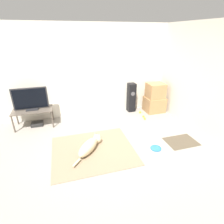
# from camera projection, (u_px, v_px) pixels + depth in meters

# --- Properties ---
(ground_plane) EXTENTS (12.00, 12.00, 0.00)m
(ground_plane) POSITION_uv_depth(u_px,v_px,m) (98.00, 155.00, 3.57)
(ground_plane) COLOR gray
(wall_back) EXTENTS (8.00, 0.06, 2.55)m
(wall_back) POSITION_uv_depth(u_px,v_px,m) (80.00, 72.00, 4.87)
(wall_back) COLOR silver
(wall_back) RESTS_ON ground_plane
(wall_right) EXTENTS (0.06, 8.00, 2.55)m
(wall_right) POSITION_uv_depth(u_px,v_px,m) (216.00, 85.00, 3.71)
(wall_right) COLOR silver
(wall_right) RESTS_ON ground_plane
(area_rug) EXTENTS (1.69, 1.47, 0.01)m
(area_rug) POSITION_uv_depth(u_px,v_px,m) (93.00, 150.00, 3.72)
(area_rug) COLOR #847056
(area_rug) RESTS_ON ground_plane
(dog) EXTENTS (0.71, 0.81, 0.26)m
(dog) POSITION_uv_depth(u_px,v_px,m) (90.00, 145.00, 3.66)
(dog) COLOR beige
(dog) RESTS_ON area_rug
(frisbee) EXTENTS (0.24, 0.24, 0.03)m
(frisbee) POSITION_uv_depth(u_px,v_px,m) (156.00, 148.00, 3.77)
(frisbee) COLOR blue
(frisbee) RESTS_ON ground_plane
(cardboard_box_lower) EXTENTS (0.58, 0.51, 0.46)m
(cardboard_box_lower) POSITION_uv_depth(u_px,v_px,m) (154.00, 104.00, 5.50)
(cardboard_box_lower) COLOR #A87A4C
(cardboard_box_lower) RESTS_ON ground_plane
(cardboard_box_upper) EXTENTS (0.50, 0.44, 0.45)m
(cardboard_box_upper) POSITION_uv_depth(u_px,v_px,m) (156.00, 91.00, 5.30)
(cardboard_box_upper) COLOR #A87A4C
(cardboard_box_upper) RESTS_ON cardboard_box_lower
(floor_speaker) EXTENTS (0.23, 0.23, 0.89)m
(floor_speaker) POSITION_uv_depth(u_px,v_px,m) (131.00, 98.00, 5.43)
(floor_speaker) COLOR black
(floor_speaker) RESTS_ON ground_plane
(tv_stand) EXTENTS (0.98, 0.51, 0.47)m
(tv_stand) POSITION_uv_depth(u_px,v_px,m) (33.00, 111.00, 4.54)
(tv_stand) COLOR brown
(tv_stand) RESTS_ON ground_plane
(tv) EXTENTS (0.84, 0.20, 0.58)m
(tv) POSITION_uv_depth(u_px,v_px,m) (30.00, 99.00, 4.40)
(tv) COLOR #232326
(tv) RESTS_ON tv_stand
(tennis_ball_by_boxes) EXTENTS (0.07, 0.07, 0.07)m
(tennis_ball_by_boxes) POSITION_uv_depth(u_px,v_px,m) (145.00, 118.00, 5.03)
(tennis_ball_by_boxes) COLOR #C6E033
(tennis_ball_by_boxes) RESTS_ON ground_plane
(tennis_ball_near_speaker) EXTENTS (0.07, 0.07, 0.07)m
(tennis_ball_near_speaker) POSITION_uv_depth(u_px,v_px,m) (143.00, 116.00, 5.16)
(tennis_ball_near_speaker) COLOR #C6E033
(tennis_ball_near_speaker) RESTS_ON ground_plane
(tennis_ball_loose_on_carpet) EXTENTS (0.07, 0.07, 0.07)m
(tennis_ball_loose_on_carpet) POSITION_uv_depth(u_px,v_px,m) (140.00, 112.00, 5.43)
(tennis_ball_loose_on_carpet) COLOR #C6E033
(tennis_ball_loose_on_carpet) RESTS_ON ground_plane
(game_console) EXTENTS (0.30, 0.27, 0.07)m
(game_console) POSITION_uv_depth(u_px,v_px,m) (37.00, 124.00, 4.72)
(game_console) COLOR black
(game_console) RESTS_ON ground_plane
(door_mat) EXTENTS (0.71, 0.52, 0.01)m
(door_mat) POSITION_uv_depth(u_px,v_px,m) (181.00, 141.00, 4.02)
(door_mat) COLOR #4C4233
(door_mat) RESTS_ON ground_plane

